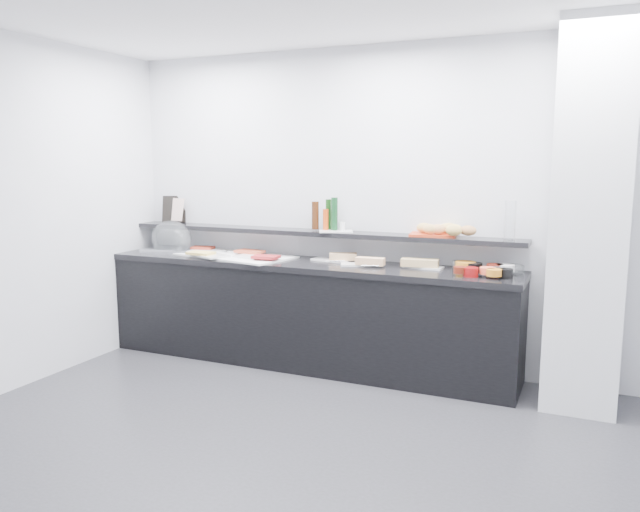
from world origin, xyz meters
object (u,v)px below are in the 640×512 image
at_px(framed_print, 174,209).
at_px(carafe, 510,221).
at_px(cloche_base, 171,250).
at_px(condiment_tray, 336,231).
at_px(bread_tray, 433,235).
at_px(sandwich_plate_mid, 361,265).

distance_m(framed_print, carafe, 3.19).
height_order(cloche_base, carafe, carafe).
height_order(cloche_base, condiment_tray, condiment_tray).
height_order(framed_print, bread_tray, framed_print).
bearing_deg(carafe, sandwich_plate_mid, -171.54).
bearing_deg(cloche_base, carafe, -4.74).
relative_size(condiment_tray, carafe, 0.93).
xyz_separation_m(framed_print, condiment_tray, (1.77, -0.13, -0.12)).
bearing_deg(sandwich_plate_mid, cloche_base, 161.30).
height_order(sandwich_plate_mid, bread_tray, bread_tray).
relative_size(framed_print, bread_tray, 0.72).
relative_size(cloche_base, carafe, 1.61).
xyz_separation_m(framed_print, carafe, (3.19, -0.09, 0.02)).
bearing_deg(sandwich_plate_mid, bread_tray, 0.98).
height_order(framed_print, condiment_tray, framed_print).
height_order(cloche_base, sandwich_plate_mid, cloche_base).
relative_size(framed_print, condiment_tray, 0.93).
distance_m(cloche_base, framed_print, 0.46).
bearing_deg(bread_tray, sandwich_plate_mid, -168.47).
distance_m(sandwich_plate_mid, condiment_tray, 0.40).
height_order(bread_tray, carafe, carafe).
bearing_deg(sandwich_plate_mid, condiment_tray, 135.67).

